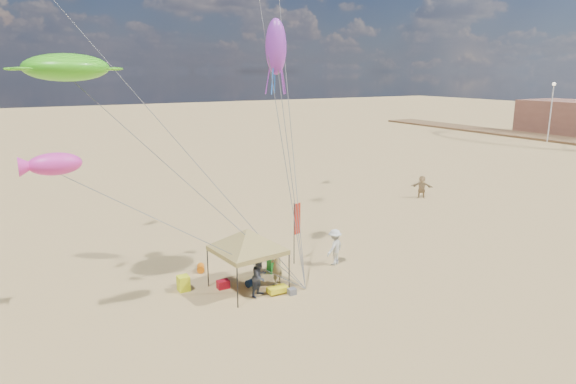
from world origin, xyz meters
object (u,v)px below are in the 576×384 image
Objects in this scene: beach_cart at (277,289)px; cooler_red at (223,284)px; chair_yellow at (183,283)px; person_near_c at (335,247)px; cooler_blue at (273,251)px; chair_green at (273,265)px; canopy_tent at (247,231)px; feather_flag at (296,223)px; person_near_b at (260,277)px; lamp_north at (552,102)px; person_near_a at (277,265)px; person_far_c at (422,187)px.

cooler_red is at bearing 137.70° from beach_cart.
person_near_c reaches higher than chair_yellow.
chair_green reaches higher than cooler_blue.
cooler_blue is 6.05m from chair_yellow.
chair_yellow is at bearing -159.95° from cooler_blue.
person_near_c is at bearing 6.33° from canopy_tent.
chair_green is at bearing 32.27° from canopy_tent.
person_near_b is at bearing -142.61° from feather_flag.
cooler_blue is at bearing 34.15° from cooler_red.
lamp_north reaches higher than person_near_b.
chair_green is at bearing -36.63° from person_near_c.
person_near_c is (3.20, -0.66, 0.59)m from chair_green.
person_near_a is (-0.56, -1.39, 0.60)m from chair_green.
cooler_red is 63.46m from lamp_north.
person_near_a reaches higher than person_near_c.
cooler_red is 21.68m from person_far_c.
feather_flag reaches higher than cooler_red.
chair_green is 0.37× the size of person_near_c.
person_near_c is at bearing -12.35° from person_near_b.
person_near_c is (7.77, -0.72, 0.59)m from chair_yellow.
person_near_b is at bearing -79.15° from canopy_tent.
chair_green is 1.00× the size of chair_yellow.
person_near_c is at bearing -155.85° from lamp_north.
person_near_c is 0.23× the size of lamp_north.
person_near_a reaches higher than beach_cart.
chair_green is 2.80m from person_near_b.
lamp_north is (56.35, 24.32, 4.56)m from person_near_a.
lamp_north is (58.70, 23.52, 5.33)m from cooler_red.
chair_green is 0.39× the size of person_far_c.
person_near_a is 3.83m from person_near_c.
feather_flag is 1.83× the size of person_near_b.
feather_flag is 4.31m from beach_cart.
person_near_c reaches higher than person_far_c.
person_near_b reaches higher than chair_yellow.
person_near_a is 1.06× the size of person_far_c.
chair_green is 0.39× the size of person_near_b.
person_near_b is (0.16, -0.86, -1.88)m from canopy_tent.
person_far_c is (16.04, 5.45, 0.71)m from cooler_blue.
person_near_a is at bearing 1.35° from person_near_b.
cooler_red is 0.77× the size of chair_green.
feather_flag reaches higher than person_near_b.
person_near_c is at bearing -11.64° from chair_green.
chair_yellow is 7.83m from person_near_c.
lamp_north is (57.74, 24.15, 2.74)m from canopy_tent.
person_far_c is at bearing 19.11° from chair_yellow.
chair_yellow is at bearing -159.26° from lamp_north.
canopy_tent reaches higher than person_near_b.
person_near_b is (-3.38, -2.58, -1.27)m from feather_flag.
person_near_a is (2.35, -0.80, 0.76)m from cooler_red.
chair_green is at bearing -162.83° from feather_flag.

